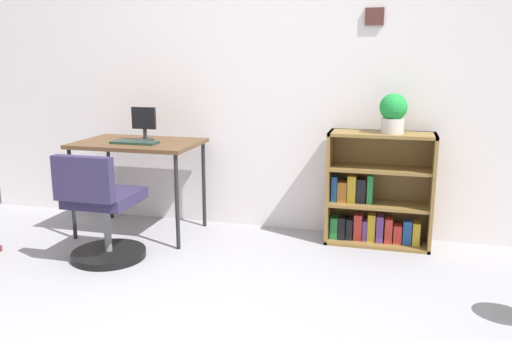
% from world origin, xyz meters
% --- Properties ---
extents(wall_back, '(5.20, 0.12, 2.49)m').
position_xyz_m(wall_back, '(0.00, 2.15, 1.24)').
color(wall_back, silver).
rests_on(wall_back, ground_plane).
extents(desk, '(0.96, 0.64, 0.75)m').
position_xyz_m(desk, '(-0.88, 1.69, 0.69)').
color(desk, brown).
rests_on(desk, ground_plane).
extents(monitor, '(0.20, 0.14, 0.27)m').
position_xyz_m(monitor, '(-0.86, 1.76, 0.88)').
color(monitor, '#262628').
rests_on(monitor, desk).
extents(keyboard, '(0.36, 0.13, 0.02)m').
position_xyz_m(keyboard, '(-0.86, 1.60, 0.76)').
color(keyboard, '#1F3229').
rests_on(keyboard, desk).
extents(office_chair, '(0.52, 0.55, 0.78)m').
position_xyz_m(office_chair, '(-0.86, 1.07, 0.34)').
color(office_chair, black).
rests_on(office_chair, ground_plane).
extents(bookshelf_low, '(0.78, 0.30, 0.86)m').
position_xyz_m(bookshelf_low, '(0.96, 1.95, 0.37)').
color(bookshelf_low, brown).
rests_on(bookshelf_low, ground_plane).
extents(potted_plant_on_shelf, '(0.20, 0.20, 0.29)m').
position_xyz_m(potted_plant_on_shelf, '(1.05, 1.90, 1.01)').
color(potted_plant_on_shelf, '#B7B2A8').
rests_on(potted_plant_on_shelf, bookshelf_low).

